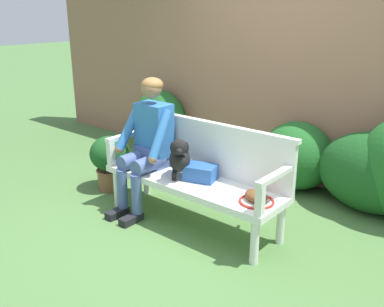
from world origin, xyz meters
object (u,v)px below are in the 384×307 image
Objects in this scene: baseball_glove at (256,196)px; sports_bag at (201,173)px; person_seated at (148,140)px; dog_on_bench at (180,158)px; potted_plant at (110,159)px; tennis_racket at (257,200)px; garden_bench at (192,185)px.

sports_bag is at bearing -160.99° from baseball_glove.
dog_on_bench is (0.44, -0.03, -0.07)m from person_seated.
potted_plant is at bearing 174.90° from dog_on_bench.
dog_on_bench reaches higher than baseball_glove.
dog_on_bench is 0.67× the size of potted_plant.
sports_bag reaches higher than tennis_racket.
dog_on_bench is (-0.10, -0.05, 0.26)m from garden_bench.
person_seated is 5.96× the size of baseball_glove.
tennis_racket is 0.64m from sports_bag.
dog_on_bench reaches higher than garden_bench.
tennis_racket is at bearing -1.94° from potted_plant.
person_seated is 1.26m from baseball_glove.
person_seated is at bearing -5.62° from potted_plant.
dog_on_bench is 0.70× the size of tennis_racket.
dog_on_bench is at bearing -177.55° from tennis_racket.
garden_bench is 1.36× the size of person_seated.
sports_bag is (-0.64, 0.06, 0.06)m from tennis_racket.
potted_plant is at bearing 178.06° from tennis_racket.
person_seated is 0.77m from potted_plant.
garden_bench is 1.22m from potted_plant.
sports_bag reaches higher than garden_bench.
potted_plant is (-1.28, 0.01, -0.17)m from sports_bag.
garden_bench is 2.95× the size of potted_plant.
garden_bench is 0.70m from baseball_glove.
person_seated is 3.25× the size of dog_on_bench.
sports_bag reaches higher than baseball_glove.
dog_on_bench is 1.84× the size of baseball_glove.
person_seated is at bearing -155.29° from baseball_glove.
potted_plant is (-1.11, 0.10, -0.30)m from dog_on_bench.
sports_bag is (0.61, 0.06, -0.20)m from person_seated.
potted_plant is at bearing 179.72° from sports_bag.
potted_plant is (-1.92, 0.06, -0.11)m from tennis_racket.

